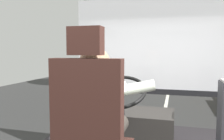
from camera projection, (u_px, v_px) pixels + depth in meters
ground at (168, 94)px, 10.52m from camera, size 18.00×44.00×0.06m
driver_seat at (92, 136)px, 1.60m from camera, size 0.48×0.48×1.28m
bus_driver at (97, 110)px, 1.69m from camera, size 0.81×0.58×0.73m
steering_console at (127, 125)px, 2.79m from camera, size 1.10×1.02×0.86m
windshield_panel at (155, 56)px, 3.48m from camera, size 2.50×0.08×1.48m
street_tree at (108, 12)px, 11.54m from camera, size 2.68×2.68×5.31m
parked_car_blue at (223, 68)px, 16.89m from camera, size 1.97×4.50×1.40m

